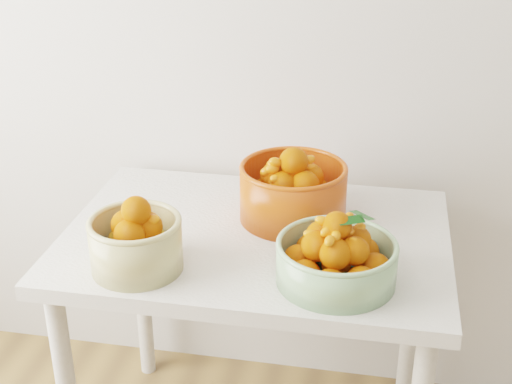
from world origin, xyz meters
TOP-DOWN VIEW (x-y plane):
  - table at (-0.35, 1.60)m, footprint 1.00×0.70m
  - bowl_cream at (-0.60, 1.38)m, footprint 0.22×0.22m
  - bowl_green at (-0.13, 1.41)m, footprint 0.36×0.36m
  - bowl_orange at (-0.27, 1.70)m, footprint 0.33×0.33m

SIDE VIEW (x-z plane):
  - table at x=-0.35m, z-range 0.28..1.03m
  - bowl_green at x=-0.13m, z-range 0.72..0.90m
  - bowl_cream at x=-0.60m, z-range 0.73..0.92m
  - bowl_orange at x=-0.27m, z-range 0.73..0.94m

